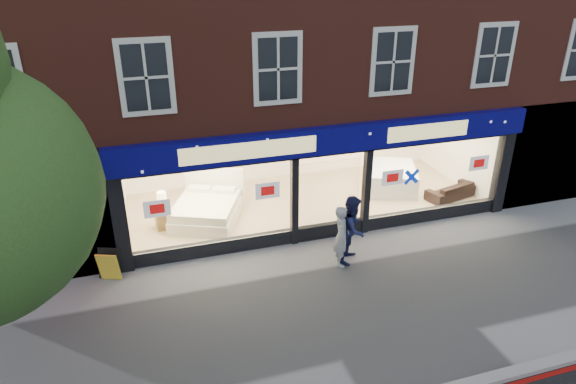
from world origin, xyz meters
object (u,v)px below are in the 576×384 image
a_board (109,265)px  pedestrian_blue (353,229)px  sofa (451,190)px  pedestrian_grey (341,236)px  mattress_stack (392,178)px  display_bed (207,208)px

a_board → pedestrian_blue: size_ratio=0.44×
sofa → pedestrian_grey: 5.46m
mattress_stack → pedestrian_grey: size_ratio=1.41×
pedestrian_grey → pedestrian_blue: pedestrian_blue is taller
sofa → pedestrian_grey: size_ratio=1.06×
display_bed → a_board: (-2.77, -2.28, -0.05)m
a_board → pedestrian_grey: pedestrian_grey is taller
pedestrian_blue → display_bed: bearing=85.1°
mattress_stack → a_board: mattress_stack is taller
display_bed → a_board: display_bed is taller
sofa → pedestrian_blue: (-4.50, -2.29, 0.54)m
a_board → pedestrian_blue: pedestrian_blue is taller
sofa → pedestrian_grey: (-4.86, -2.44, 0.47)m
display_bed → sofa: size_ratio=1.56×
pedestrian_grey → sofa: bearing=-47.3°
sofa → pedestrian_grey: bearing=12.4°
mattress_stack → display_bed: bearing=-177.0°
sofa → pedestrian_blue: pedestrian_blue is taller
a_board → pedestrian_grey: 5.74m
a_board → pedestrian_blue: bearing=13.0°
pedestrian_blue → a_board: bearing=121.2°
a_board → sofa: bearing=29.1°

